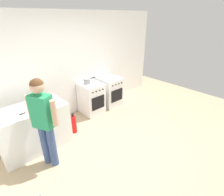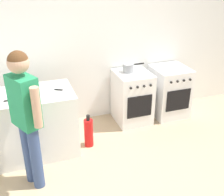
% 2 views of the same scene
% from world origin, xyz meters
% --- Properties ---
extents(ground_plane, '(8.00, 8.00, 0.00)m').
position_xyz_m(ground_plane, '(0.00, 0.00, 0.00)').
color(ground_plane, tan).
extents(back_wall, '(6.00, 0.10, 2.60)m').
position_xyz_m(back_wall, '(0.00, 1.95, 1.30)').
color(back_wall, white).
rests_on(back_wall, ground).
extents(counter_unit, '(1.30, 0.70, 0.90)m').
position_xyz_m(counter_unit, '(-1.35, 1.20, 0.45)').
color(counter_unit, white).
rests_on(counter_unit, ground).
extents(oven_left, '(0.54, 0.62, 0.85)m').
position_xyz_m(oven_left, '(0.35, 1.58, 0.43)').
color(oven_left, white).
rests_on(oven_left, ground).
extents(oven_right, '(0.57, 0.62, 0.85)m').
position_xyz_m(oven_right, '(1.04, 1.58, 0.43)').
color(oven_right, white).
rests_on(oven_right, ground).
extents(pot, '(0.36, 0.18, 0.13)m').
position_xyz_m(pot, '(0.30, 1.64, 0.92)').
color(pot, gray).
rests_on(pot, oven_left).
extents(knife_chef, '(0.28, 0.18, 0.01)m').
position_xyz_m(knife_chef, '(-0.96, 1.23, 0.90)').
color(knife_chef, silver).
rests_on(knife_chef, counter_unit).
extents(person, '(0.33, 0.52, 1.65)m').
position_xyz_m(person, '(-1.33, 0.57, 0.99)').
color(person, '#384C7A').
rests_on(person, ground).
extents(fire_extinguisher, '(0.13, 0.13, 0.50)m').
position_xyz_m(fire_extinguisher, '(-0.52, 1.10, 0.22)').
color(fire_extinguisher, red).
rests_on(fire_extinguisher, ground).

